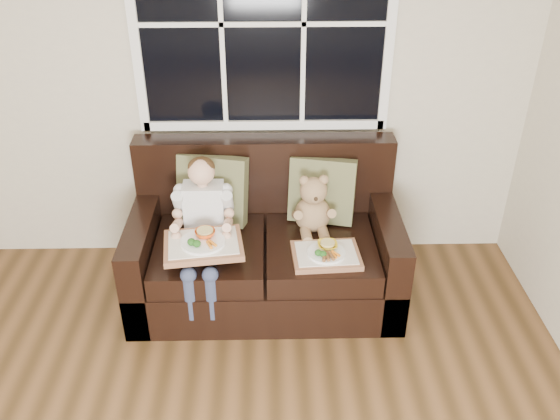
{
  "coord_description": "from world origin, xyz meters",
  "views": [
    {
      "loc": [
        0.53,
        -1.17,
        2.54
      ],
      "look_at": [
        0.59,
        1.85,
        0.71
      ],
      "focal_mm": 38.0,
      "sensor_mm": 36.0,
      "label": 1
    }
  ],
  "objects_px": {
    "teddy_bear": "(313,208)",
    "tray_right": "(326,254)",
    "tray_left": "(203,244)",
    "loveseat": "(265,249)",
    "child": "(203,217)"
  },
  "relations": [
    {
      "from": "tray_left",
      "to": "tray_right",
      "type": "relative_size",
      "value": 1.18
    },
    {
      "from": "teddy_bear",
      "to": "tray_left",
      "type": "relative_size",
      "value": 0.82
    },
    {
      "from": "loveseat",
      "to": "teddy_bear",
      "type": "height_order",
      "value": "loveseat"
    },
    {
      "from": "teddy_bear",
      "to": "loveseat",
      "type": "bearing_deg",
      "value": 178.94
    },
    {
      "from": "loveseat",
      "to": "teddy_bear",
      "type": "distance_m",
      "value": 0.43
    },
    {
      "from": "child",
      "to": "tray_left",
      "type": "height_order",
      "value": "child"
    },
    {
      "from": "loveseat",
      "to": "tray_right",
      "type": "bearing_deg",
      "value": -39.21
    },
    {
      "from": "loveseat",
      "to": "child",
      "type": "xyz_separation_m",
      "value": [
        -0.38,
        -0.12,
        0.32
      ]
    },
    {
      "from": "tray_right",
      "to": "tray_left",
      "type": "bearing_deg",
      "value": 177.94
    },
    {
      "from": "tray_left",
      "to": "child",
      "type": "bearing_deg",
      "value": 86.9
    },
    {
      "from": "tray_left",
      "to": "tray_right",
      "type": "height_order",
      "value": "tray_left"
    },
    {
      "from": "teddy_bear",
      "to": "tray_right",
      "type": "bearing_deg",
      "value": -83.06
    },
    {
      "from": "child",
      "to": "tray_left",
      "type": "bearing_deg",
      "value": -85.4
    },
    {
      "from": "loveseat",
      "to": "tray_right",
      "type": "height_order",
      "value": "loveseat"
    },
    {
      "from": "child",
      "to": "tray_right",
      "type": "distance_m",
      "value": 0.78
    }
  ]
}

